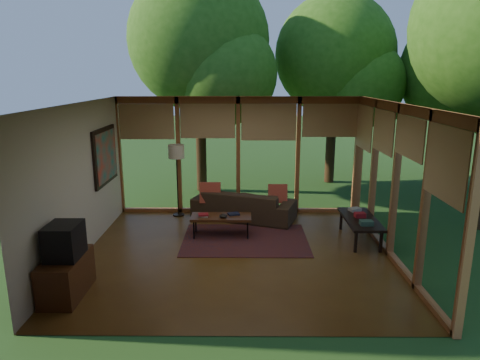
{
  "coord_description": "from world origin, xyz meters",
  "views": [
    {
      "loc": [
        0.11,
        -7.2,
        3.15
      ],
      "look_at": [
        0.05,
        0.7,
        1.22
      ],
      "focal_mm": 32.0,
      "sensor_mm": 36.0,
      "label": 1
    }
  ],
  "objects_px": {
    "media_cabinet": "(66,276)",
    "side_console": "(360,220)",
    "sofa": "(244,205)",
    "floor_lamp": "(176,156)",
    "coffee_table": "(221,218)",
    "television": "(64,241)"
  },
  "relations": [
    {
      "from": "sofa",
      "to": "media_cabinet",
      "type": "distance_m",
      "value": 4.35
    },
    {
      "from": "media_cabinet",
      "to": "floor_lamp",
      "type": "distance_m",
      "value": 4.01
    },
    {
      "from": "floor_lamp",
      "to": "side_console",
      "type": "height_order",
      "value": "floor_lamp"
    },
    {
      "from": "media_cabinet",
      "to": "coffee_table",
      "type": "xyz_separation_m",
      "value": [
        2.14,
        2.39,
        0.09
      ]
    },
    {
      "from": "media_cabinet",
      "to": "television",
      "type": "bearing_deg",
      "value": 0.0
    },
    {
      "from": "floor_lamp",
      "to": "side_console",
      "type": "bearing_deg",
      "value": -21.62
    },
    {
      "from": "floor_lamp",
      "to": "side_console",
      "type": "relative_size",
      "value": 1.18
    },
    {
      "from": "sofa",
      "to": "floor_lamp",
      "type": "height_order",
      "value": "floor_lamp"
    },
    {
      "from": "side_console",
      "to": "sofa",
      "type": "bearing_deg",
      "value": 150.49
    },
    {
      "from": "media_cabinet",
      "to": "side_console",
      "type": "xyz_separation_m",
      "value": [
        4.87,
        2.2,
        0.11
      ]
    },
    {
      "from": "television",
      "to": "side_console",
      "type": "height_order",
      "value": "television"
    },
    {
      "from": "sofa",
      "to": "coffee_table",
      "type": "xyz_separation_m",
      "value": [
        -0.46,
        -1.09,
        0.06
      ]
    },
    {
      "from": "sofa",
      "to": "media_cabinet",
      "type": "bearing_deg",
      "value": 72.52
    },
    {
      "from": "coffee_table",
      "to": "side_console",
      "type": "distance_m",
      "value": 2.73
    },
    {
      "from": "floor_lamp",
      "to": "coffee_table",
      "type": "relative_size",
      "value": 1.38
    },
    {
      "from": "coffee_table",
      "to": "side_console",
      "type": "relative_size",
      "value": 0.86
    },
    {
      "from": "sofa",
      "to": "floor_lamp",
      "type": "bearing_deg",
      "value": 11.17
    },
    {
      "from": "television",
      "to": "side_console",
      "type": "relative_size",
      "value": 0.39
    },
    {
      "from": "media_cabinet",
      "to": "coffee_table",
      "type": "distance_m",
      "value": 3.22
    },
    {
      "from": "television",
      "to": "coffee_table",
      "type": "bearing_deg",
      "value": 48.42
    },
    {
      "from": "media_cabinet",
      "to": "sofa",
      "type": "bearing_deg",
      "value": 53.27
    },
    {
      "from": "media_cabinet",
      "to": "television",
      "type": "xyz_separation_m",
      "value": [
        0.02,
        0.0,
        0.55
      ]
    }
  ]
}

